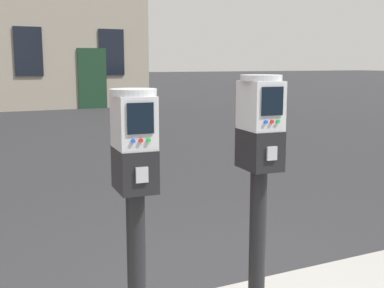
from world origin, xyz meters
TOP-DOWN VIEW (x-y plane):
  - parking_meter_near_kerb at (-0.65, -0.30)m, footprint 0.23×0.26m
  - parking_meter_twin_adjacent at (0.04, -0.30)m, footprint 0.23×0.26m

SIDE VIEW (x-z plane):
  - parking_meter_near_kerb at x=-0.65m, z-range 0.39..1.72m
  - parking_meter_twin_adjacent at x=0.04m, z-range 0.40..1.79m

